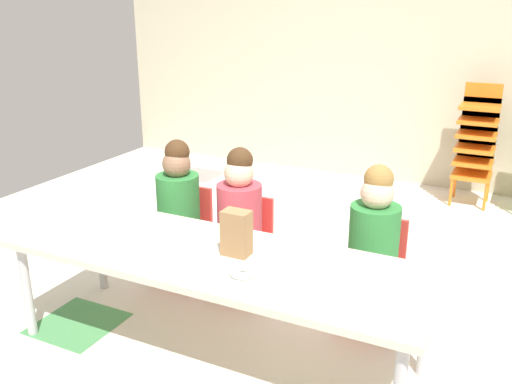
{
  "coord_description": "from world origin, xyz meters",
  "views": [
    {
      "loc": [
        1.18,
        -2.89,
        1.69
      ],
      "look_at": [
        0.03,
        -0.54,
        0.8
      ],
      "focal_mm": 39.27,
      "sensor_mm": 36.0,
      "label": 1
    }
  ],
  "objects_px": {
    "seated_child_far_right": "(375,234)",
    "donut_powdered_on_plate": "(242,272)",
    "seated_child_near_camera": "(179,199)",
    "paper_bag_brown": "(236,233)",
    "kid_chair_orange_stack": "(477,139)",
    "paper_plate_near_edge": "(242,276)",
    "craft_table": "(213,262)",
    "paper_plate_center_table": "(167,241)",
    "seated_child_middle_seat": "(240,210)"
  },
  "relations": [
    {
      "from": "seated_child_far_right",
      "to": "donut_powdered_on_plate",
      "type": "bearing_deg",
      "value": -118.5
    },
    {
      "from": "seated_child_near_camera",
      "to": "paper_bag_brown",
      "type": "bearing_deg",
      "value": -37.94
    },
    {
      "from": "kid_chair_orange_stack",
      "to": "paper_plate_near_edge",
      "type": "xyz_separation_m",
      "value": [
        -0.65,
        -3.1,
        -0.02
      ]
    },
    {
      "from": "paper_bag_brown",
      "to": "paper_plate_near_edge",
      "type": "bearing_deg",
      "value": -55.65
    },
    {
      "from": "seated_child_far_right",
      "to": "paper_bag_brown",
      "type": "height_order",
      "value": "seated_child_far_right"
    },
    {
      "from": "seated_child_far_right",
      "to": "paper_bag_brown",
      "type": "xyz_separation_m",
      "value": [
        -0.53,
        -0.53,
        0.11
      ]
    },
    {
      "from": "craft_table",
      "to": "paper_plate_center_table",
      "type": "bearing_deg",
      "value": 176.55
    },
    {
      "from": "craft_table",
      "to": "donut_powdered_on_plate",
      "type": "height_order",
      "value": "donut_powdered_on_plate"
    },
    {
      "from": "paper_plate_center_table",
      "to": "seated_child_middle_seat",
      "type": "bearing_deg",
      "value": 77.6
    },
    {
      "from": "seated_child_middle_seat",
      "to": "paper_bag_brown",
      "type": "relative_size",
      "value": 4.17
    },
    {
      "from": "craft_table",
      "to": "donut_powdered_on_plate",
      "type": "bearing_deg",
      "value": -32.41
    },
    {
      "from": "seated_child_near_camera",
      "to": "seated_child_middle_seat",
      "type": "xyz_separation_m",
      "value": [
        0.42,
        0.0,
        0.0
      ]
    },
    {
      "from": "craft_table",
      "to": "paper_plate_near_edge",
      "type": "xyz_separation_m",
      "value": [
        0.24,
        -0.15,
        0.05
      ]
    },
    {
      "from": "craft_table",
      "to": "paper_plate_center_table",
      "type": "distance_m",
      "value": 0.28
    },
    {
      "from": "donut_powdered_on_plate",
      "to": "paper_plate_near_edge",
      "type": "bearing_deg",
      "value": 0.0
    },
    {
      "from": "seated_child_near_camera",
      "to": "paper_bag_brown",
      "type": "height_order",
      "value": "seated_child_near_camera"
    },
    {
      "from": "paper_plate_near_edge",
      "to": "craft_table",
      "type": "bearing_deg",
      "value": 147.59
    },
    {
      "from": "paper_bag_brown",
      "to": "donut_powdered_on_plate",
      "type": "height_order",
      "value": "paper_bag_brown"
    },
    {
      "from": "seated_child_near_camera",
      "to": "kid_chair_orange_stack",
      "type": "height_order",
      "value": "kid_chair_orange_stack"
    },
    {
      "from": "paper_plate_center_table",
      "to": "donut_powdered_on_plate",
      "type": "bearing_deg",
      "value": -17.92
    },
    {
      "from": "kid_chair_orange_stack",
      "to": "paper_plate_near_edge",
      "type": "distance_m",
      "value": 3.17
    },
    {
      "from": "kid_chair_orange_stack",
      "to": "craft_table",
      "type": "bearing_deg",
      "value": -106.68
    },
    {
      "from": "craft_table",
      "to": "paper_plate_near_edge",
      "type": "distance_m",
      "value": 0.28
    },
    {
      "from": "seated_child_near_camera",
      "to": "paper_plate_center_table",
      "type": "relative_size",
      "value": 5.1
    },
    {
      "from": "paper_bag_brown",
      "to": "craft_table",
      "type": "bearing_deg",
      "value": -158.08
    },
    {
      "from": "seated_child_middle_seat",
      "to": "paper_plate_center_table",
      "type": "bearing_deg",
      "value": -102.4
    },
    {
      "from": "paper_plate_center_table",
      "to": "donut_powdered_on_plate",
      "type": "distance_m",
      "value": 0.54
    },
    {
      "from": "kid_chair_orange_stack",
      "to": "paper_bag_brown",
      "type": "relative_size",
      "value": 4.73
    },
    {
      "from": "seated_child_near_camera",
      "to": "paper_bag_brown",
      "type": "distance_m",
      "value": 0.87
    },
    {
      "from": "seated_child_near_camera",
      "to": "donut_powdered_on_plate",
      "type": "height_order",
      "value": "seated_child_near_camera"
    },
    {
      "from": "seated_child_middle_seat",
      "to": "paper_bag_brown",
      "type": "xyz_separation_m",
      "value": [
        0.26,
        -0.53,
        0.11
      ]
    },
    {
      "from": "paper_bag_brown",
      "to": "paper_plate_center_table",
      "type": "xyz_separation_m",
      "value": [
        -0.39,
        -0.03,
        -0.11
      ]
    },
    {
      "from": "seated_child_near_camera",
      "to": "seated_child_middle_seat",
      "type": "height_order",
      "value": "same"
    },
    {
      "from": "seated_child_far_right",
      "to": "kid_chair_orange_stack",
      "type": "xyz_separation_m",
      "value": [
        0.25,
        2.38,
        0.02
      ]
    },
    {
      "from": "seated_child_far_right",
      "to": "kid_chair_orange_stack",
      "type": "bearing_deg",
      "value": 83.89
    },
    {
      "from": "craft_table",
      "to": "seated_child_near_camera",
      "type": "xyz_separation_m",
      "value": [
        -0.58,
        0.57,
        0.04
      ]
    },
    {
      "from": "donut_powdered_on_plate",
      "to": "seated_child_middle_seat",
      "type": "bearing_deg",
      "value": 118.54
    },
    {
      "from": "paper_bag_brown",
      "to": "paper_plate_center_table",
      "type": "bearing_deg",
      "value": -176.23
    },
    {
      "from": "kid_chair_orange_stack",
      "to": "paper_bag_brown",
      "type": "xyz_separation_m",
      "value": [
        -0.78,
        -2.91,
        0.09
      ]
    },
    {
      "from": "seated_child_middle_seat",
      "to": "paper_plate_center_table",
      "type": "height_order",
      "value": "seated_child_middle_seat"
    },
    {
      "from": "seated_child_near_camera",
      "to": "seated_child_far_right",
      "type": "xyz_separation_m",
      "value": [
        1.21,
        0.0,
        0.0
      ]
    },
    {
      "from": "seated_child_near_camera",
      "to": "seated_child_middle_seat",
      "type": "bearing_deg",
      "value": 0.0
    },
    {
      "from": "seated_child_near_camera",
      "to": "seated_child_far_right",
      "type": "height_order",
      "value": "same"
    },
    {
      "from": "kid_chair_orange_stack",
      "to": "paper_plate_center_table",
      "type": "bearing_deg",
      "value": -111.63
    },
    {
      "from": "seated_child_middle_seat",
      "to": "paper_bag_brown",
      "type": "bearing_deg",
      "value": -63.74
    },
    {
      "from": "seated_child_middle_seat",
      "to": "donut_powdered_on_plate",
      "type": "height_order",
      "value": "seated_child_middle_seat"
    },
    {
      "from": "paper_plate_center_table",
      "to": "craft_table",
      "type": "bearing_deg",
      "value": -3.45
    },
    {
      "from": "paper_bag_brown",
      "to": "donut_powdered_on_plate",
      "type": "xyz_separation_m",
      "value": [
        0.13,
        -0.19,
        -0.09
      ]
    },
    {
      "from": "seated_child_middle_seat",
      "to": "paper_plate_center_table",
      "type": "xyz_separation_m",
      "value": [
        -0.12,
        -0.56,
        0.0
      ]
    },
    {
      "from": "seated_child_middle_seat",
      "to": "paper_bag_brown",
      "type": "distance_m",
      "value": 0.6
    }
  ]
}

